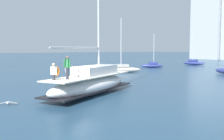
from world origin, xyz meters
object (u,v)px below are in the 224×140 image
Objects in this scene: main_sailboat at (91,83)px; seagull at (8,103)px; moored_cutter_left at (123,69)px; moored_catamaran at (194,63)px; moored_cutter_right at (152,65)px.

main_sailboat reaches higher than seagull.
seagull is (13.54, -19.30, -0.41)m from moored_cutter_left.
moored_catamaran is 46.39m from seagull.
main_sailboat reaches higher than moored_cutter_left.
main_sailboat reaches higher than moored_cutter_right.
moored_cutter_right is at bearing -87.89° from moored_catamaran.
moored_cutter_right is 35.04m from seagull.
main_sailboat is at bearing 94.10° from seagull.
main_sailboat is at bearing -52.52° from moored_cutter_right.
moored_cutter_left is 11.58m from moored_cutter_right.
seagull is (0.45, -6.27, -0.76)m from main_sailboat.
moored_catamaran is 6.76× the size of seagull.
main_sailboat is at bearing -44.86° from moored_cutter_left.
moored_catamaran is 0.94× the size of moored_cutter_left.
moored_cutter_right is (-4.93, 10.48, -0.09)m from moored_cutter_left.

